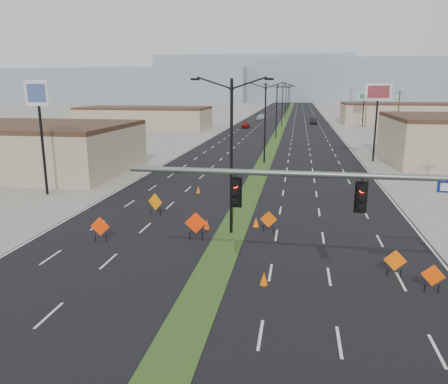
% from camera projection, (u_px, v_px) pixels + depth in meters
% --- Properties ---
extents(ground, '(600.00, 600.00, 0.00)m').
position_uv_depth(ground, '(186.00, 328.00, 17.57)').
color(ground, gray).
rests_on(ground, ground).
extents(road_surface, '(25.00, 400.00, 0.02)m').
position_uv_depth(road_surface, '(282.00, 125.00, 113.45)').
color(road_surface, black).
rests_on(road_surface, ground).
extents(median_strip, '(2.00, 400.00, 0.04)m').
position_uv_depth(median_strip, '(282.00, 125.00, 113.45)').
color(median_strip, '#294D1B').
rests_on(median_strip, ground).
extents(building_sw_far, '(30.00, 14.00, 4.50)m').
position_uv_depth(building_sw_far, '(145.00, 119.00, 103.74)').
color(building_sw_far, tan).
rests_on(building_sw_far, ground).
extents(building_se_far, '(44.00, 16.00, 5.00)m').
position_uv_depth(building_se_far, '(427.00, 114.00, 116.28)').
color(building_se_far, tan).
rests_on(building_se_far, ground).
extents(mesa_west, '(180.00, 50.00, 22.00)m').
position_uv_depth(mesa_west, '(119.00, 85.00, 302.95)').
color(mesa_west, '#8998AA').
rests_on(mesa_west, ground).
extents(mesa_center, '(220.00, 50.00, 28.00)m').
position_uv_depth(mesa_center, '(354.00, 81.00, 295.43)').
color(mesa_center, '#8998AA').
rests_on(mesa_center, ground).
extents(mesa_backdrop, '(140.00, 50.00, 32.00)m').
position_uv_depth(mesa_backdrop, '(254.00, 79.00, 325.51)').
color(mesa_backdrop, '#8998AA').
rests_on(mesa_backdrop, ground).
extents(signal_mast, '(16.30, 0.60, 8.00)m').
position_uv_depth(signal_mast, '(410.00, 210.00, 16.98)').
color(signal_mast, slate).
rests_on(signal_mast, ground).
extents(streetlight_0, '(5.15, 0.24, 10.02)m').
position_uv_depth(streetlight_0, '(231.00, 152.00, 27.81)').
color(streetlight_0, black).
rests_on(streetlight_0, ground).
extents(streetlight_1, '(5.15, 0.24, 10.02)m').
position_uv_depth(streetlight_1, '(265.00, 121.00, 54.66)').
color(streetlight_1, black).
rests_on(streetlight_1, ground).
extents(streetlight_2, '(5.15, 0.24, 10.02)m').
position_uv_depth(streetlight_2, '(277.00, 110.00, 81.50)').
color(streetlight_2, black).
rests_on(streetlight_2, ground).
extents(streetlight_3, '(5.15, 0.24, 10.02)m').
position_uv_depth(streetlight_3, '(282.00, 104.00, 108.35)').
color(streetlight_3, black).
rests_on(streetlight_3, ground).
extents(streetlight_4, '(5.15, 0.24, 10.02)m').
position_uv_depth(streetlight_4, '(286.00, 101.00, 135.19)').
color(streetlight_4, black).
rests_on(streetlight_4, ground).
extents(streetlight_5, '(5.15, 0.24, 10.02)m').
position_uv_depth(streetlight_5, '(288.00, 99.00, 162.04)').
color(streetlight_5, black).
rests_on(streetlight_5, ground).
extents(streetlight_6, '(5.15, 0.24, 10.02)m').
position_uv_depth(streetlight_6, '(290.00, 97.00, 188.88)').
color(streetlight_6, black).
rests_on(streetlight_6, ground).
extents(utility_pole_1, '(1.60, 0.20, 9.00)m').
position_uv_depth(utility_pole_1, '(398.00, 118.00, 70.76)').
color(utility_pole_1, '#4C3823').
rests_on(utility_pole_1, ground).
extents(utility_pole_2, '(1.60, 0.20, 9.00)m').
position_uv_depth(utility_pole_2, '(366.00, 108.00, 104.31)').
color(utility_pole_2, '#4C3823').
rests_on(utility_pole_2, ground).
extents(utility_pole_3, '(1.60, 0.20, 9.00)m').
position_uv_depth(utility_pole_3, '(350.00, 103.00, 137.87)').
color(utility_pole_3, '#4C3823').
rests_on(utility_pole_3, ground).
extents(car_left, '(1.72, 4.20, 1.43)m').
position_uv_depth(car_left, '(245.00, 125.00, 104.89)').
color(car_left, '#9C1111').
rests_on(car_left, ground).
extents(car_mid, '(1.87, 4.97, 1.62)m').
position_uv_depth(car_mid, '(313.00, 121.00, 116.09)').
color(car_mid, black).
rests_on(car_mid, ground).
extents(car_far, '(2.58, 5.46, 1.54)m').
position_uv_depth(car_far, '(261.00, 117.00, 131.52)').
color(car_far, '#AFB3B9').
rests_on(car_far, ground).
extents(construction_sign_0, '(1.23, 0.07, 1.64)m').
position_uv_depth(construction_sign_0, '(100.00, 227.00, 27.19)').
color(construction_sign_0, '#FB3805').
rests_on(construction_sign_0, ground).
extents(construction_sign_1, '(1.36, 0.33, 1.84)m').
position_uv_depth(construction_sign_1, '(196.00, 224.00, 27.50)').
color(construction_sign_1, '#FF3205').
rests_on(construction_sign_1, ground).
extents(construction_sign_2, '(1.23, 0.54, 1.75)m').
position_uv_depth(construction_sign_2, '(155.00, 203.00, 32.75)').
color(construction_sign_2, orange).
rests_on(construction_sign_2, ground).
extents(construction_sign_3, '(1.12, 0.11, 1.50)m').
position_uv_depth(construction_sign_3, '(269.00, 220.00, 28.96)').
color(construction_sign_3, '#E44D04').
rests_on(construction_sign_3, ground).
extents(construction_sign_4, '(1.03, 0.36, 1.42)m').
position_uv_depth(construction_sign_4, '(433.00, 277.00, 20.42)').
color(construction_sign_4, '#FF4805').
rests_on(construction_sign_4, ground).
extents(construction_sign_5, '(1.12, 0.16, 1.49)m').
position_uv_depth(construction_sign_5, '(395.00, 262.00, 22.08)').
color(construction_sign_5, '#FF5D05').
rests_on(construction_sign_5, ground).
extents(cone_0, '(0.49, 0.49, 0.67)m').
position_uv_depth(cone_0, '(264.00, 279.00, 21.36)').
color(cone_0, '#E16004').
rests_on(cone_0, ground).
extents(cone_1, '(0.52, 0.52, 0.69)m').
position_uv_depth(cone_1, '(207.00, 224.00, 29.81)').
color(cone_1, '#F43A05').
rests_on(cone_1, ground).
extents(cone_2, '(0.44, 0.44, 0.69)m').
position_uv_depth(cone_2, '(256.00, 222.00, 30.27)').
color(cone_2, '#FF6205').
rests_on(cone_2, ground).
extents(cone_3, '(0.44, 0.44, 0.67)m').
position_uv_depth(cone_3, '(198.00, 190.00, 39.99)').
color(cone_3, '#F65905').
rests_on(cone_3, ground).
extents(pole_sign_west, '(3.15, 1.67, 10.10)m').
position_uv_depth(pole_sign_west, '(38.00, 101.00, 37.71)').
color(pole_sign_west, black).
rests_on(pole_sign_west, ground).
extents(pole_sign_east_near, '(3.26, 1.02, 10.01)m').
position_uv_depth(pole_sign_east_near, '(378.00, 98.00, 55.51)').
color(pole_sign_east_near, black).
rests_on(pole_sign_east_near, ground).
extents(pole_sign_east_far, '(2.73, 0.55, 8.34)m').
position_uv_depth(pole_sign_east_far, '(364.00, 99.00, 106.22)').
color(pole_sign_east_far, black).
rests_on(pole_sign_east_far, ground).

